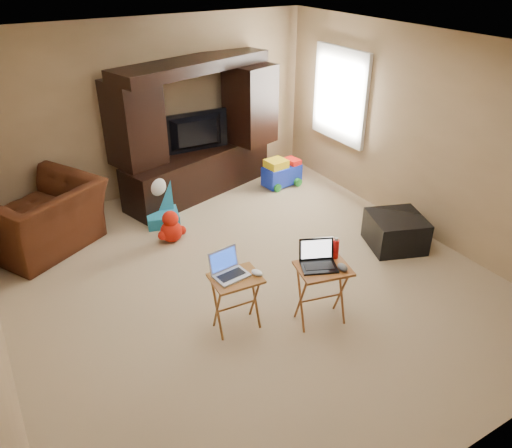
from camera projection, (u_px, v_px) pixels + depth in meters
floor at (247, 278)px, 5.66m from camera, size 5.50×5.50×0.00m
ceiling at (245, 48)px, 4.44m from camera, size 5.50×5.50×0.00m
wall_back at (150, 110)px, 7.11m from camera, size 5.00×0.00×5.00m
wall_front at (473, 337)px, 2.99m from camera, size 5.00×0.00×5.00m
wall_right at (421, 135)px, 6.16m from camera, size 0.00×5.50×5.50m
window_pane at (341, 95)px, 7.24m from camera, size 0.00×1.20×1.20m
window_frame at (340, 95)px, 7.24m from camera, size 0.06×1.14×1.34m
entertainment_center at (196, 130)px, 7.17m from camera, size 2.48×1.26×1.97m
television at (198, 133)px, 7.15m from camera, size 1.00×0.17×0.57m
recliner at (41, 218)px, 6.04m from camera, size 1.67×1.61×0.84m
child_rocker at (161, 205)px, 6.64m from camera, size 0.53×0.57×0.56m
plush_toy at (171, 226)px, 6.27m from camera, size 0.39×0.32×0.43m
push_toy at (282, 172)px, 7.75m from camera, size 0.65×0.49×0.45m
ottoman at (396, 231)px, 6.18m from camera, size 0.82×0.82×0.41m
tray_table_left at (236, 303)px, 4.79m from camera, size 0.49×0.40×0.60m
tray_table_right at (321, 294)px, 4.87m from camera, size 0.57×0.50×0.64m
laptop_left at (231, 266)px, 4.60m from camera, size 0.34×0.30×0.24m
laptop_right at (320, 257)px, 4.65m from camera, size 0.42×0.39×0.24m
mouse_left at (257, 273)px, 4.67m from camera, size 0.11×0.14×0.05m
mouse_right at (343, 267)px, 4.67m from camera, size 0.10×0.14×0.05m
water_bottle at (336, 249)px, 4.82m from camera, size 0.06×0.06×0.20m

